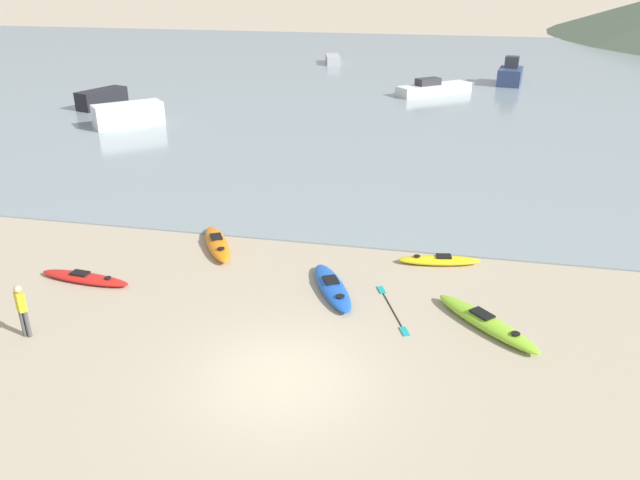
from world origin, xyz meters
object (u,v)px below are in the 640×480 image
at_px(loose_paddle, 392,309).
at_px(kayak_on_sand_1, 332,287).
at_px(kayak_on_sand_3, 85,278).
at_px(person_near_foreground, 22,308).
at_px(moored_boat_0, 102,98).
at_px(moored_boat_2, 510,75).
at_px(moored_boat_3, 433,88).
at_px(kayak_on_sand_4, 439,260).
at_px(kayak_on_sand_0, 217,244).
at_px(kayak_on_sand_2, 486,322).
at_px(moored_boat_4, 333,59).
at_px(moored_boat_1, 128,115).

bearing_deg(loose_paddle, kayak_on_sand_1, 158.89).
distance_m(kayak_on_sand_3, person_near_foreground, 3.20).
xyz_separation_m(moored_boat_0, moored_boat_2, (27.47, 14.63, 0.15)).
height_order(kayak_on_sand_3, moored_boat_3, moored_boat_3).
bearing_deg(moored_boat_2, person_near_foreground, -110.08).
bearing_deg(kayak_on_sand_1, moored_boat_3, 86.96).
bearing_deg(kayak_on_sand_4, kayak_on_sand_0, -177.54).
bearing_deg(moored_boat_0, kayak_on_sand_1, -47.83).
bearing_deg(kayak_on_sand_2, person_near_foreground, -166.25).
distance_m(kayak_on_sand_0, kayak_on_sand_3, 4.46).
height_order(moored_boat_2, moored_boat_3, moored_boat_2).
bearing_deg(kayak_on_sand_4, kayak_on_sand_1, -140.37).
bearing_deg(moored_boat_0, kayak_on_sand_3, -61.69).
height_order(person_near_foreground, moored_boat_3, person_near_foreground).
xyz_separation_m(person_near_foreground, moored_boat_0, (-12.57, 26.12, -0.21)).
height_order(kayak_on_sand_2, person_near_foreground, person_near_foreground).
distance_m(kayak_on_sand_4, moored_boat_2, 34.43).
height_order(moored_boat_0, loose_paddle, moored_boat_0).
bearing_deg(loose_paddle, kayak_on_sand_0, 155.03).
distance_m(kayak_on_sand_2, moored_boat_4, 47.75).
bearing_deg(kayak_on_sand_1, moored_boat_2, 78.48).
distance_m(kayak_on_sand_1, moored_boat_3, 31.37).
relative_size(person_near_foreground, moored_boat_1, 0.39).
bearing_deg(kayak_on_sand_0, kayak_on_sand_3, -134.74).
xyz_separation_m(moored_boat_2, loose_paddle, (-5.61, -37.41, -0.80)).
relative_size(kayak_on_sand_0, kayak_on_sand_1, 0.97).
xyz_separation_m(kayak_on_sand_1, moored_boat_1, (-15.73, 17.63, 0.59)).
distance_m(kayak_on_sand_0, person_near_foreground, 6.97).
relative_size(kayak_on_sand_1, kayak_on_sand_2, 1.04).
bearing_deg(kayak_on_sand_1, moored_boat_4, 100.73).
height_order(kayak_on_sand_2, moored_boat_0, moored_boat_0).
distance_m(kayak_on_sand_3, moored_boat_4, 45.77).
height_order(moored_boat_0, moored_boat_4, moored_boat_0).
distance_m(kayak_on_sand_0, moored_boat_0, 25.20).
distance_m(kayak_on_sand_0, kayak_on_sand_4, 7.54).
bearing_deg(person_near_foreground, moored_boat_2, 69.92).
relative_size(kayak_on_sand_1, moored_boat_2, 0.89).
height_order(kayak_on_sand_4, moored_boat_4, moored_boat_4).
relative_size(kayak_on_sand_1, kayak_on_sand_3, 1.00).
height_order(kayak_on_sand_0, kayak_on_sand_2, kayak_on_sand_0).
distance_m(moored_boat_3, moored_boat_4, 16.88).
bearing_deg(kayak_on_sand_3, kayak_on_sand_2, -0.99).
bearing_deg(loose_paddle, moored_boat_2, 81.48).
distance_m(kayak_on_sand_4, moored_boat_3, 28.82).
distance_m(kayak_on_sand_1, moored_boat_4, 45.61).
height_order(kayak_on_sand_1, kayak_on_sand_3, kayak_on_sand_1).
xyz_separation_m(moored_boat_2, moored_boat_4, (-15.97, 8.13, -0.36)).
relative_size(moored_boat_3, moored_boat_4, 1.56).
distance_m(kayak_on_sand_1, kayak_on_sand_4, 3.99).
relative_size(moored_boat_3, loose_paddle, 2.09).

